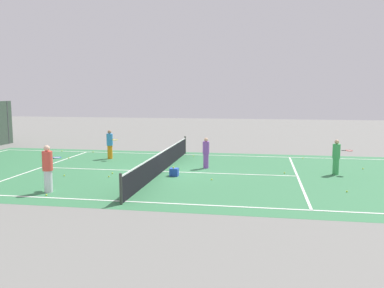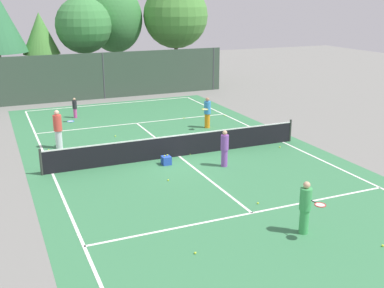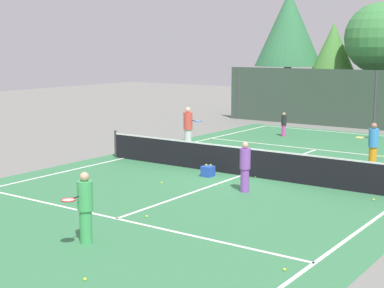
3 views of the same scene
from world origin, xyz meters
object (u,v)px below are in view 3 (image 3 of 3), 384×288
object	(u,v)px
player_1	(373,145)
player_2	(188,127)
tennis_ball_1	(382,156)
ball_crate	(208,171)
tennis_ball_2	(284,270)
tennis_ball_9	(176,147)
tennis_ball_10	(85,279)
tennis_ball_4	(232,160)
tennis_ball_11	(162,183)
player_0	(284,124)
tennis_ball_13	(374,200)
tennis_ball_0	(147,216)
tennis_ball_5	(250,162)
tennis_ball_7	(256,152)
player_3	(85,207)
tennis_ball_3	(256,176)
player_4	(245,166)

from	to	relation	value
player_1	player_2	world-z (taller)	player_2
tennis_ball_1	ball_crate	bearing A→B (deg)	-117.86
tennis_ball_2	tennis_ball_9	world-z (taller)	same
tennis_ball_10	tennis_ball_4	bearing A→B (deg)	108.49
tennis_ball_11	player_0	bearing A→B (deg)	96.99
ball_crate	tennis_ball_4	distance (m)	2.98
tennis_ball_4	tennis_ball_13	size ratio (longest dim) A/B	1.00
tennis_ball_0	tennis_ball_11	world-z (taller)	same
tennis_ball_1	tennis_ball_11	bearing A→B (deg)	-116.04
tennis_ball_5	tennis_ball_7	distance (m)	2.18
player_0	tennis_ball_11	xyz separation A→B (m)	(1.43, -11.70, -0.58)
player_3	tennis_ball_11	distance (m)	6.09
ball_crate	tennis_ball_10	world-z (taller)	ball_crate
player_0	tennis_ball_4	xyz separation A→B (m)	(1.25, -7.00, -0.58)
tennis_ball_13	tennis_ball_5	bearing A→B (deg)	153.11
tennis_ball_3	player_3	bearing A→B (deg)	-88.70
tennis_ball_1	tennis_ball_11	world-z (taller)	same
player_3	tennis_ball_11	bearing A→B (deg)	111.63
tennis_ball_4	tennis_ball_5	world-z (taller)	same
player_2	tennis_ball_4	distance (m)	3.40
tennis_ball_1	tennis_ball_11	size ratio (longest dim) A/B	1.00
tennis_ball_0	tennis_ball_11	xyz separation A→B (m)	(-2.06, 3.25, 0.00)
tennis_ball_5	tennis_ball_7	size ratio (longest dim) A/B	1.00
player_3	tennis_ball_13	bearing A→B (deg)	61.16
player_0	player_1	bearing A→B (deg)	-39.83
tennis_ball_7	tennis_ball_10	world-z (taller)	same
player_4	tennis_ball_2	size ratio (longest dim) A/B	23.66
player_0	tennis_ball_11	world-z (taller)	player_0
player_3	player_4	size ratio (longest dim) A/B	1.06
player_4	tennis_ball_7	size ratio (longest dim) A/B	23.66
player_1	tennis_ball_7	distance (m)	5.13
player_3	tennis_ball_10	distance (m)	2.37
ball_crate	tennis_ball_9	bearing A→B (deg)	137.73
tennis_ball_7	tennis_ball_13	size ratio (longest dim) A/B	1.00
tennis_ball_5	tennis_ball_13	world-z (taller)	same
player_1	ball_crate	xyz separation A→B (m)	(-4.14, -4.72, -0.68)
tennis_ball_4	tennis_ball_5	xyz separation A→B (m)	(0.76, 0.12, 0.00)
player_1	tennis_ball_2	distance (m)	11.28
player_2	tennis_ball_13	xyz separation A→B (m)	(9.56, -4.07, -0.91)
tennis_ball_3	tennis_ball_13	bearing A→B (deg)	-9.53
player_2	tennis_ball_13	distance (m)	10.43
player_4	tennis_ball_5	size ratio (longest dim) A/B	23.66
tennis_ball_4	tennis_ball_7	xyz separation A→B (m)	(-0.12, 2.12, 0.00)
player_2	tennis_ball_3	world-z (taller)	player_2
tennis_ball_1	tennis_ball_2	bearing A→B (deg)	-80.31
tennis_ball_3	tennis_ball_11	distance (m)	3.31
player_1	tennis_ball_3	xyz separation A→B (m)	(-2.71, -3.93, -0.83)
player_2	player_4	world-z (taller)	player_2
tennis_ball_4	tennis_ball_13	bearing A→B (deg)	-23.26
tennis_ball_3	tennis_ball_0	bearing A→B (deg)	-89.78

